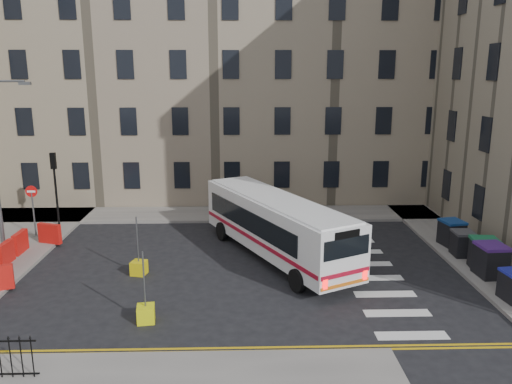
{
  "coord_description": "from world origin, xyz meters",
  "views": [
    {
      "loc": [
        -1.59,
        -20.84,
        8.49
      ],
      "look_at": [
        -0.95,
        2.15,
        3.0
      ],
      "focal_mm": 35.0,
      "sensor_mm": 36.0,
      "label": 1
    }
  ],
  "objects_px": {
    "wheelie_bin_c": "(485,254)",
    "wheelie_bin_d": "(463,243)",
    "wheelie_bin_b": "(491,260)",
    "wheelie_bin_e": "(452,232)",
    "bollard_yellow": "(139,268)",
    "bollard_chevron": "(146,314)",
    "bus": "(276,224)"
  },
  "relations": [
    {
      "from": "wheelie_bin_c",
      "to": "wheelie_bin_d",
      "type": "xyz_separation_m",
      "value": [
        -0.18,
        1.76,
        -0.11
      ]
    },
    {
      "from": "wheelie_bin_b",
      "to": "wheelie_bin_d",
      "type": "bearing_deg",
      "value": 89.24
    },
    {
      "from": "wheelie_bin_e",
      "to": "wheelie_bin_d",
      "type": "bearing_deg",
      "value": -103.72
    },
    {
      "from": "wheelie_bin_b",
      "to": "bollard_yellow",
      "type": "distance_m",
      "value": 14.95
    },
    {
      "from": "wheelie_bin_c",
      "to": "wheelie_bin_d",
      "type": "relative_size",
      "value": 1.18
    },
    {
      "from": "wheelie_bin_c",
      "to": "wheelie_bin_d",
      "type": "height_order",
      "value": "wheelie_bin_c"
    },
    {
      "from": "wheelie_bin_b",
      "to": "wheelie_bin_c",
      "type": "relative_size",
      "value": 1.0
    },
    {
      "from": "wheelie_bin_b",
      "to": "bollard_chevron",
      "type": "height_order",
      "value": "wheelie_bin_b"
    },
    {
      "from": "wheelie_bin_d",
      "to": "bollard_yellow",
      "type": "bearing_deg",
      "value": -171.79
    },
    {
      "from": "bus",
      "to": "bollard_chevron",
      "type": "relative_size",
      "value": 17.32
    },
    {
      "from": "bus",
      "to": "wheelie_bin_b",
      "type": "xyz_separation_m",
      "value": [
        8.87,
        -2.82,
        -0.8
      ]
    },
    {
      "from": "bus",
      "to": "wheelie_bin_c",
      "type": "distance_m",
      "value": 9.22
    },
    {
      "from": "wheelie_bin_c",
      "to": "wheelie_bin_e",
      "type": "xyz_separation_m",
      "value": [
        -0.1,
        3.24,
        -0.06
      ]
    },
    {
      "from": "wheelie_bin_b",
      "to": "wheelie_bin_e",
      "type": "height_order",
      "value": "wheelie_bin_b"
    },
    {
      "from": "wheelie_bin_c",
      "to": "bollard_yellow",
      "type": "distance_m",
      "value": 14.99
    },
    {
      "from": "bollard_chevron",
      "to": "wheelie_bin_c",
      "type": "bearing_deg",
      "value": 16.22
    },
    {
      "from": "wheelie_bin_d",
      "to": "wheelie_bin_e",
      "type": "bearing_deg",
      "value": 89.27
    },
    {
      "from": "wheelie_bin_d",
      "to": "bollard_chevron",
      "type": "xyz_separation_m",
      "value": [
        -13.7,
        -5.8,
        -0.44
      ]
    },
    {
      "from": "wheelie_bin_d",
      "to": "wheelie_bin_c",
      "type": "bearing_deg",
      "value": -81.92
    },
    {
      "from": "bus",
      "to": "wheelie_bin_e",
      "type": "relative_size",
      "value": 7.96
    },
    {
      "from": "wheelie_bin_d",
      "to": "wheelie_bin_e",
      "type": "relative_size",
      "value": 0.9
    },
    {
      "from": "wheelie_bin_b",
      "to": "wheelie_bin_e",
      "type": "bearing_deg",
      "value": 87.12
    },
    {
      "from": "wheelie_bin_c",
      "to": "wheelie_bin_e",
      "type": "height_order",
      "value": "wheelie_bin_c"
    },
    {
      "from": "wheelie_bin_d",
      "to": "bollard_chevron",
      "type": "bearing_deg",
      "value": -154.75
    },
    {
      "from": "bollard_yellow",
      "to": "bus",
      "type": "bearing_deg",
      "value": 17.49
    },
    {
      "from": "bus",
      "to": "wheelie_bin_b",
      "type": "bearing_deg",
      "value": -44.29
    },
    {
      "from": "bollard_chevron",
      "to": "bollard_yellow",
      "type": "bearing_deg",
      "value": 104.36
    },
    {
      "from": "bus",
      "to": "wheelie_bin_e",
      "type": "distance_m",
      "value": 8.95
    },
    {
      "from": "wheelie_bin_d",
      "to": "bus",
      "type": "bearing_deg",
      "value": 179.85
    },
    {
      "from": "bollard_yellow",
      "to": "wheelie_bin_c",
      "type": "bearing_deg",
      "value": -0.89
    },
    {
      "from": "bus",
      "to": "wheelie_bin_b",
      "type": "height_order",
      "value": "bus"
    },
    {
      "from": "wheelie_bin_b",
      "to": "wheelie_bin_d",
      "type": "xyz_separation_m",
      "value": [
        -0.11,
        2.44,
        -0.11
      ]
    }
  ]
}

